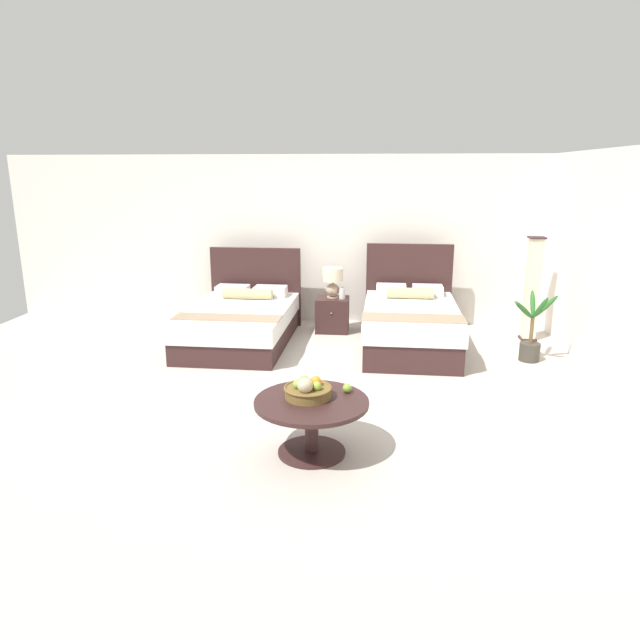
{
  "coord_description": "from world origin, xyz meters",
  "views": [
    {
      "loc": [
        0.65,
        -5.73,
        2.25
      ],
      "look_at": [
        0.05,
        0.43,
        0.63
      ],
      "focal_mm": 31.8,
      "sensor_mm": 36.0,
      "label": 1
    }
  ],
  "objects_px": {
    "bed_near_window": "(241,322)",
    "potted_palm": "(531,337)",
    "loose_apple": "(347,388)",
    "floor_lamp_corner": "(532,289)",
    "fruit_bowl": "(308,390)",
    "coffee_table": "(312,414)",
    "table_lamp": "(333,280)",
    "nightstand": "(332,315)",
    "bed_near_corner": "(410,324)",
    "vase": "(342,293)"
  },
  "relations": [
    {
      "from": "bed_near_window",
      "to": "fruit_bowl",
      "type": "relative_size",
      "value": 5.36
    },
    {
      "from": "vase",
      "to": "fruit_bowl",
      "type": "bearing_deg",
      "value": -91.05
    },
    {
      "from": "bed_near_window",
      "to": "loose_apple",
      "type": "xyz_separation_m",
      "value": [
        1.58,
        -2.84,
        0.22
      ]
    },
    {
      "from": "fruit_bowl",
      "to": "nightstand",
      "type": "bearing_deg",
      "value": 91.15
    },
    {
      "from": "coffee_table",
      "to": "fruit_bowl",
      "type": "xyz_separation_m",
      "value": [
        -0.04,
        0.05,
        0.19
      ]
    },
    {
      "from": "bed_near_window",
      "to": "vase",
      "type": "bearing_deg",
      "value": 25.83
    },
    {
      "from": "bed_near_corner",
      "to": "loose_apple",
      "type": "relative_size",
      "value": 26.91
    },
    {
      "from": "coffee_table",
      "to": "table_lamp",
      "type": "bearing_deg",
      "value": 91.68
    },
    {
      "from": "table_lamp",
      "to": "vase",
      "type": "xyz_separation_m",
      "value": [
        0.14,
        -0.06,
        -0.19
      ]
    },
    {
      "from": "bed_near_window",
      "to": "potted_palm",
      "type": "bearing_deg",
      "value": -6.45
    },
    {
      "from": "floor_lamp_corner",
      "to": "nightstand",
      "type": "bearing_deg",
      "value": 176.48
    },
    {
      "from": "nightstand",
      "to": "table_lamp",
      "type": "distance_m",
      "value": 0.51
    },
    {
      "from": "bed_near_corner",
      "to": "potted_palm",
      "type": "height_order",
      "value": "bed_near_corner"
    },
    {
      "from": "bed_near_corner",
      "to": "fruit_bowl",
      "type": "bearing_deg",
      "value": -108.56
    },
    {
      "from": "nightstand",
      "to": "potted_palm",
      "type": "bearing_deg",
      "value": -23.71
    },
    {
      "from": "bed_near_corner",
      "to": "table_lamp",
      "type": "relative_size",
      "value": 4.79
    },
    {
      "from": "table_lamp",
      "to": "potted_palm",
      "type": "bearing_deg",
      "value": -24.1
    },
    {
      "from": "fruit_bowl",
      "to": "potted_palm",
      "type": "bearing_deg",
      "value": 46.48
    },
    {
      "from": "fruit_bowl",
      "to": "loose_apple",
      "type": "relative_size",
      "value": 5.12
    },
    {
      "from": "vase",
      "to": "floor_lamp_corner",
      "type": "relative_size",
      "value": 0.11
    },
    {
      "from": "floor_lamp_corner",
      "to": "bed_near_window",
      "type": "bearing_deg",
      "value": -172.49
    },
    {
      "from": "coffee_table",
      "to": "nightstand",
      "type": "bearing_deg",
      "value": 91.69
    },
    {
      "from": "vase",
      "to": "bed_near_corner",
      "type": "bearing_deg",
      "value": -34.8
    },
    {
      "from": "fruit_bowl",
      "to": "floor_lamp_corner",
      "type": "bearing_deg",
      "value": 52.87
    },
    {
      "from": "bed_near_corner",
      "to": "floor_lamp_corner",
      "type": "bearing_deg",
      "value": 17.53
    },
    {
      "from": "bed_near_corner",
      "to": "potted_palm",
      "type": "xyz_separation_m",
      "value": [
        1.44,
        -0.41,
        -0.03
      ]
    },
    {
      "from": "nightstand",
      "to": "fruit_bowl",
      "type": "xyz_separation_m",
      "value": [
        0.07,
        -3.67,
        0.29
      ]
    },
    {
      "from": "loose_apple",
      "to": "potted_palm",
      "type": "relative_size",
      "value": 0.09
    },
    {
      "from": "fruit_bowl",
      "to": "potted_palm",
      "type": "height_order",
      "value": "potted_palm"
    },
    {
      "from": "coffee_table",
      "to": "floor_lamp_corner",
      "type": "relative_size",
      "value": 0.66
    },
    {
      "from": "bed_near_window",
      "to": "fruit_bowl",
      "type": "distance_m",
      "value": 3.25
    },
    {
      "from": "vase",
      "to": "table_lamp",
      "type": "bearing_deg",
      "value": 156.85
    },
    {
      "from": "table_lamp",
      "to": "floor_lamp_corner",
      "type": "height_order",
      "value": "floor_lamp_corner"
    },
    {
      "from": "bed_near_window",
      "to": "potted_palm",
      "type": "height_order",
      "value": "bed_near_window"
    },
    {
      "from": "floor_lamp_corner",
      "to": "vase",
      "type": "bearing_deg",
      "value": 177.17
    },
    {
      "from": "table_lamp",
      "to": "vase",
      "type": "bearing_deg",
      "value": -23.15
    },
    {
      "from": "bed_near_window",
      "to": "table_lamp",
      "type": "bearing_deg",
      "value": 30.6
    },
    {
      "from": "bed_near_window",
      "to": "floor_lamp_corner",
      "type": "distance_m",
      "value": 3.97
    },
    {
      "from": "loose_apple",
      "to": "floor_lamp_corner",
      "type": "distance_m",
      "value": 4.1
    },
    {
      "from": "nightstand",
      "to": "table_lamp",
      "type": "xyz_separation_m",
      "value": [
        -0.0,
        0.02,
        0.51
      ]
    },
    {
      "from": "bed_near_corner",
      "to": "table_lamp",
      "type": "xyz_separation_m",
      "value": [
        -1.07,
        0.71,
        0.43
      ]
    },
    {
      "from": "bed_near_window",
      "to": "loose_apple",
      "type": "distance_m",
      "value": 3.26
    },
    {
      "from": "floor_lamp_corner",
      "to": "loose_apple",
      "type": "bearing_deg",
      "value": -124.84
    },
    {
      "from": "bed_near_corner",
      "to": "potted_palm",
      "type": "relative_size",
      "value": 2.4
    },
    {
      "from": "loose_apple",
      "to": "bed_near_window",
      "type": "bearing_deg",
      "value": 119.04
    },
    {
      "from": "vase",
      "to": "coffee_table",
      "type": "bearing_deg",
      "value": -90.48
    },
    {
      "from": "nightstand",
      "to": "potted_palm",
      "type": "xyz_separation_m",
      "value": [
        2.51,
        -1.1,
        0.05
      ]
    },
    {
      "from": "nightstand",
      "to": "coffee_table",
      "type": "height_order",
      "value": "nightstand"
    },
    {
      "from": "bed_near_window",
      "to": "loose_apple",
      "type": "bearing_deg",
      "value": -60.96
    },
    {
      "from": "coffee_table",
      "to": "bed_near_window",
      "type": "bearing_deg",
      "value": 113.21
    }
  ]
}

